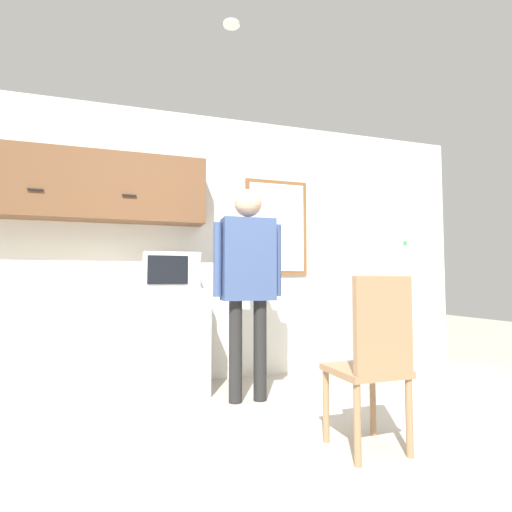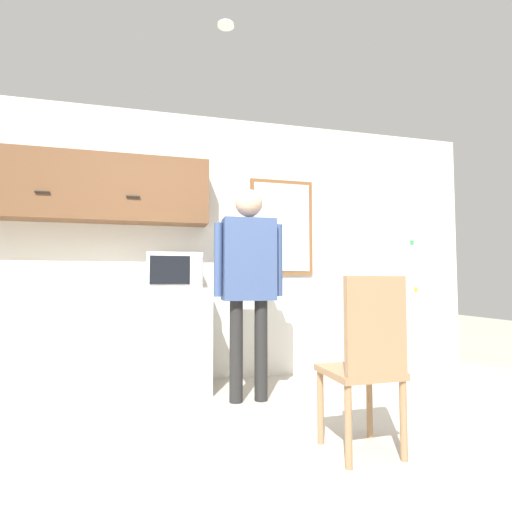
% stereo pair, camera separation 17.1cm
% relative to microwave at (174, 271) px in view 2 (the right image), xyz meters
% --- Properties ---
extents(ground_plane, '(16.00, 16.00, 0.00)m').
position_rel_microwave_xyz_m(ground_plane, '(0.39, -1.72, -1.08)').
color(ground_plane, '#B2A899').
extents(back_wall, '(6.00, 0.06, 2.70)m').
position_rel_microwave_xyz_m(back_wall, '(0.39, 0.40, 0.27)').
color(back_wall, silver).
rests_on(back_wall, ground_plane).
extents(counter, '(2.14, 0.61, 0.93)m').
position_rel_microwave_xyz_m(counter, '(-0.74, 0.06, -0.62)').
color(counter, '#BCB7AD').
rests_on(counter, ground_plane).
extents(upper_cabinets, '(2.14, 0.32, 0.62)m').
position_rel_microwave_xyz_m(upper_cabinets, '(-0.74, 0.21, 0.76)').
color(upper_cabinets, brown).
extents(microwave, '(0.48, 0.40, 0.31)m').
position_rel_microwave_xyz_m(microwave, '(0.00, 0.00, 0.00)').
color(microwave, white).
rests_on(microwave, counter).
extents(person, '(0.59, 0.24, 1.77)m').
position_rel_microwave_xyz_m(person, '(0.59, -0.43, 0.00)').
color(person, black).
rests_on(person, ground_plane).
extents(refrigerator, '(0.81, 0.72, 1.94)m').
position_rel_microwave_xyz_m(refrigerator, '(2.07, 0.01, -0.12)').
color(refrigerator, silver).
rests_on(refrigerator, ground_plane).
extents(chair, '(0.41, 0.41, 1.02)m').
position_rel_microwave_xyz_m(chair, '(1.00, -1.63, -0.53)').
color(chair, '#997551').
rests_on(chair, ground_plane).
extents(window, '(0.70, 0.05, 1.02)m').
position_rel_microwave_xyz_m(window, '(1.15, 0.35, 0.48)').
color(window, brown).
extents(ceiling_light, '(0.11, 0.11, 0.01)m').
position_rel_microwave_xyz_m(ceiling_light, '(0.25, -1.19, 1.60)').
color(ceiling_light, white).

